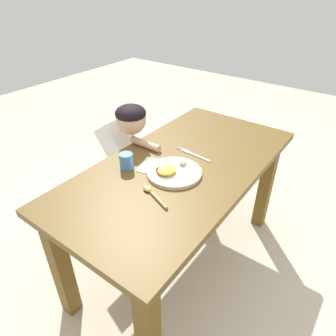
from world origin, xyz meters
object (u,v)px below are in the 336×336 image
Objects in this scene: person at (122,163)px; spoon at (153,193)px; drinking_cup at (126,161)px; plate at (173,172)px; fork at (193,154)px.

spoon is at bearing 58.27° from person.
person is (0.23, 0.28, -0.23)m from drinking_cup.
fork is (0.22, 0.02, -0.01)m from plate.
fork is 0.52m from person.
fork is at bearing -62.32° from spoon.
plate is at bearing 75.31° from person.
plate is 0.22m from fork.
person reaches higher than drinking_cup.
spoon is at bearing -172.68° from plate.
fork is 0.42m from spoon.
drinking_cup reaches higher than spoon.
person is at bearing 16.09° from fork.
person reaches higher than spoon.
spoon is (-0.19, -0.02, -0.01)m from plate.
spoon is 0.19× the size of person.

